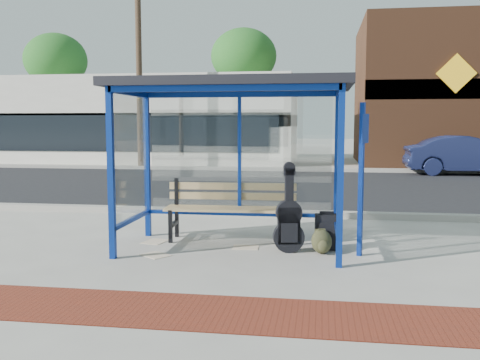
% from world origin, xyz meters
% --- Properties ---
extents(ground, '(120.00, 120.00, 0.00)m').
position_xyz_m(ground, '(0.00, 0.00, 0.00)').
color(ground, '#B2ADA0').
rests_on(ground, ground).
extents(brick_paver_strip, '(60.00, 1.00, 0.01)m').
position_xyz_m(brick_paver_strip, '(0.00, -2.60, 0.01)').
color(brick_paver_strip, maroon).
rests_on(brick_paver_strip, ground).
extents(curb_near, '(60.00, 0.25, 0.12)m').
position_xyz_m(curb_near, '(0.00, 2.90, 0.06)').
color(curb_near, gray).
rests_on(curb_near, ground).
extents(street_asphalt, '(60.00, 10.00, 0.00)m').
position_xyz_m(street_asphalt, '(0.00, 8.00, 0.00)').
color(street_asphalt, black).
rests_on(street_asphalt, ground).
extents(curb_far, '(60.00, 0.25, 0.12)m').
position_xyz_m(curb_far, '(0.00, 13.10, 0.06)').
color(curb_far, gray).
rests_on(curb_far, ground).
extents(far_sidewalk, '(60.00, 4.00, 0.01)m').
position_xyz_m(far_sidewalk, '(0.00, 15.00, 0.00)').
color(far_sidewalk, '#B2ADA0').
rests_on(far_sidewalk, ground).
extents(bus_shelter, '(3.30, 1.80, 2.42)m').
position_xyz_m(bus_shelter, '(0.00, 0.07, 2.07)').
color(bus_shelter, navy).
rests_on(bus_shelter, ground).
extents(storefront_white, '(18.00, 6.04, 4.00)m').
position_xyz_m(storefront_white, '(-9.00, 17.99, 2.00)').
color(storefront_white, silver).
rests_on(storefront_white, ground).
extents(storefront_brown, '(10.00, 7.08, 6.40)m').
position_xyz_m(storefront_brown, '(8.00, 18.49, 3.20)').
color(storefront_brown, '#59331E').
rests_on(storefront_brown, ground).
extents(tree_left, '(3.60, 3.60, 7.03)m').
position_xyz_m(tree_left, '(-14.00, 22.00, 5.45)').
color(tree_left, '#4C3826').
rests_on(tree_left, ground).
extents(tree_mid, '(3.60, 3.60, 7.03)m').
position_xyz_m(tree_mid, '(-3.00, 22.00, 5.45)').
color(tree_mid, '#4C3826').
rests_on(tree_mid, ground).
extents(utility_pole_west, '(1.60, 0.24, 8.00)m').
position_xyz_m(utility_pole_west, '(-6.00, 13.40, 4.11)').
color(utility_pole_west, '#4C3826').
rests_on(utility_pole_west, ground).
extents(bench, '(2.04, 0.57, 0.95)m').
position_xyz_m(bench, '(-0.11, 0.62, 0.54)').
color(bench, black).
rests_on(bench, ground).
extents(guitar_bag, '(0.46, 0.21, 1.20)m').
position_xyz_m(guitar_bag, '(0.82, -0.05, 0.44)').
color(guitar_bag, black).
rests_on(guitar_bag, ground).
extents(suitcase, '(0.34, 0.24, 0.56)m').
position_xyz_m(suitcase, '(1.35, 0.19, 0.26)').
color(suitcase, black).
rests_on(suitcase, ground).
extents(backpack, '(0.34, 0.32, 0.35)m').
position_xyz_m(backpack, '(1.29, -0.06, 0.17)').
color(backpack, '#30301A').
rests_on(backpack, ground).
extents(sign_post, '(0.13, 0.25, 2.10)m').
position_xyz_m(sign_post, '(1.81, -0.10, 1.18)').
color(sign_post, navy).
rests_on(sign_post, ground).
extents(newspaper_a, '(0.39, 0.45, 0.01)m').
position_xyz_m(newspaper_a, '(-1.25, 0.32, 0.00)').
color(newspaper_a, white).
rests_on(newspaper_a, ground).
extents(newspaper_b, '(0.48, 0.47, 0.01)m').
position_xyz_m(newspaper_b, '(-0.99, -0.50, 0.00)').
color(newspaper_b, white).
rests_on(newspaper_b, ground).
extents(newspaper_c, '(0.39, 0.32, 0.01)m').
position_xyz_m(newspaper_c, '(0.18, 0.14, 0.00)').
color(newspaper_c, white).
rests_on(newspaper_c, ground).
extents(parked_car, '(4.24, 1.49, 1.40)m').
position_xyz_m(parked_car, '(6.41, 12.58, 0.70)').
color(parked_car, '#181F45').
rests_on(parked_car, ground).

